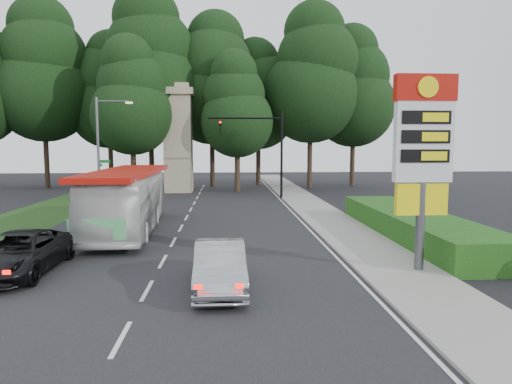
{
  "coord_description": "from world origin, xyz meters",
  "views": [
    {
      "loc": [
        2.45,
        -13.28,
        4.5
      ],
      "look_at": [
        3.88,
        8.55,
        2.2
      ],
      "focal_mm": 32.0,
      "sensor_mm": 36.0,
      "label": 1
    }
  ],
  "objects": [
    {
      "name": "tree_monument_left",
      "position": [
        -6.0,
        29.0,
        8.68
      ],
      "size": [
        7.28,
        7.28,
        14.3
      ],
      "color": "#2D2116",
      "rests_on": "ground"
    },
    {
      "name": "ground",
      "position": [
        0.0,
        0.0,
        0.0
      ],
      "size": [
        120.0,
        120.0,
        0.0
      ],
      "primitive_type": "plane",
      "color": "black",
      "rests_on": "ground"
    },
    {
      "name": "tree_west_near",
      "position": [
        -10.0,
        37.0,
        10.02
      ],
      "size": [
        8.4,
        8.4,
        16.5
      ],
      "color": "#2D2116",
      "rests_on": "ground"
    },
    {
      "name": "monument",
      "position": [
        -2.0,
        30.0,
        5.1
      ],
      "size": [
        3.0,
        3.0,
        10.05
      ],
      "color": "gray",
      "rests_on": "ground"
    },
    {
      "name": "grass_verge_left",
      "position": [
        -9.5,
        18.0,
        0.01
      ],
      "size": [
        5.0,
        50.0,
        0.02
      ],
      "primitive_type": "cube",
      "color": "#193814",
      "rests_on": "ground"
    },
    {
      "name": "traffic_signal_mast",
      "position": [
        5.68,
        24.0,
        4.67
      ],
      "size": [
        6.1,
        0.35,
        7.2
      ],
      "color": "black",
      "rests_on": "ground"
    },
    {
      "name": "suv_charcoal",
      "position": [
        -4.77,
        2.72,
        0.73
      ],
      "size": [
        2.48,
        5.27,
        1.46
      ],
      "primitive_type": "imported",
      "rotation": [
        0.0,
        0.0,
        -0.01
      ],
      "color": "black",
      "rests_on": "ground"
    },
    {
      "name": "tree_west_mid",
      "position": [
        -16.0,
        35.0,
        11.69
      ],
      "size": [
        9.8,
        9.8,
        19.25
      ],
      "color": "#2D2116",
      "rests_on": "ground"
    },
    {
      "name": "streetlight_signs",
      "position": [
        -6.99,
        22.01,
        4.44
      ],
      "size": [
        2.75,
        0.98,
        8.0
      ],
      "color": "#59595E",
      "rests_on": "ground"
    },
    {
      "name": "tree_east_near",
      "position": [
        6.0,
        37.0,
        9.68
      ],
      "size": [
        8.12,
        8.12,
        15.95
      ],
      "color": "#2D2116",
      "rests_on": "ground"
    },
    {
      "name": "sidewalk_right",
      "position": [
        8.5,
        12.0,
        0.06
      ],
      "size": [
        3.0,
        80.0,
        0.12
      ],
      "primitive_type": "cube",
      "color": "gray",
      "rests_on": "ground"
    },
    {
      "name": "gas_station_pylon",
      "position": [
        9.2,
        1.99,
        4.45
      ],
      "size": [
        2.1,
        0.45,
        6.85
      ],
      "color": "#59595E",
      "rests_on": "ground"
    },
    {
      "name": "road_surface",
      "position": [
        0.0,
        12.0,
        0.01
      ],
      "size": [
        14.0,
        80.0,
        0.02
      ],
      "primitive_type": "cube",
      "color": "black",
      "rests_on": "ground"
    },
    {
      "name": "tree_center_right",
      "position": [
        1.0,
        35.0,
        11.02
      ],
      "size": [
        9.24,
        9.24,
        18.15
      ],
      "color": "#2D2116",
      "rests_on": "ground"
    },
    {
      "name": "tree_far_east",
      "position": [
        16.0,
        35.0,
        10.35
      ],
      "size": [
        8.68,
        8.68,
        17.05
      ],
      "color": "#2D2116",
      "rests_on": "ground"
    },
    {
      "name": "tree_east_mid",
      "position": [
        11.0,
        33.0,
        11.35
      ],
      "size": [
        9.52,
        9.52,
        18.7
      ],
      "color": "#2D2116",
      "rests_on": "ground"
    },
    {
      "name": "tree_monument_right",
      "position": [
        3.5,
        29.5,
        8.01
      ],
      "size": [
        6.72,
        6.72,
        13.2
      ],
      "color": "#2D2116",
      "rests_on": "ground"
    },
    {
      "name": "tree_center_left",
      "position": [
        -5.0,
        33.0,
        12.02
      ],
      "size": [
        10.08,
        10.08,
        19.8
      ],
      "color": "#2D2116",
      "rests_on": "ground"
    },
    {
      "name": "hedge",
      "position": [
        11.5,
        8.0,
        0.6
      ],
      "size": [
        3.0,
        14.0,
        1.2
      ],
      "primitive_type": "cube",
      "color": "#1B4712",
      "rests_on": "ground"
    },
    {
      "name": "sedan_silver",
      "position": [
        2.24,
        0.57,
        0.73
      ],
      "size": [
        1.64,
        4.46,
        1.46
      ],
      "primitive_type": "imported",
      "rotation": [
        0.0,
        0.0,
        0.02
      ],
      "color": "#A8ABAF",
      "rests_on": "ground"
    },
    {
      "name": "transit_bus",
      "position": [
        -2.64,
        10.37,
        1.59
      ],
      "size": [
        3.29,
        11.57,
        3.19
      ],
      "primitive_type": "imported",
      "rotation": [
        0.0,
        0.0,
        0.05
      ],
      "color": "silver",
      "rests_on": "ground"
    }
  ]
}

